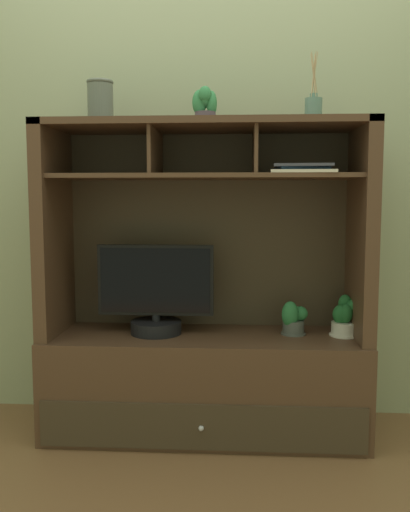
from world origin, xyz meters
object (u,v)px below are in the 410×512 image
Objects in this scene: magazine_stack_left at (302,169)px; diffuser_bottle at (313,108)px; potted_fern at (345,319)px; ceramic_vase at (100,102)px; media_console at (205,340)px; potted_orchid at (293,320)px; tv_monitor at (156,297)px; potted_succulent at (205,107)px.

diffuser_bottle is at bearing 33.26° from magazine_stack_left.
potted_fern is 1.50m from ceramic_vase.
magazine_stack_left is 0.27m from diffuser_bottle.
potted_orchid is (0.41, 0.01, 0.10)m from media_console.
media_console is at bearing 2.97° from tv_monitor.
potted_fern is (0.24, -0.01, 0.01)m from potted_orchid.
tv_monitor is 3.39× the size of potted_succulent.
ceramic_vase reaches higher than potted_fern.
tv_monitor reaches higher than potted_orchid.
magazine_stack_left is 1.06× the size of diffuser_bottle.
potted_orchid is at bearing 0.35° from ceramic_vase.
ceramic_vase is (-0.96, 0.03, 0.04)m from diffuser_bottle.
media_console reaches higher than potted_orchid.
ceramic_vase is at bearing 175.91° from magazine_stack_left.
diffuser_bottle reaches higher than media_console.
diffuser_bottle is (0.07, -0.04, 0.96)m from potted_orchid.
potted_orchid is 0.24m from potted_fern.
tv_monitor is 2.78× the size of ceramic_vase.
diffuser_bottle reaches higher than magazine_stack_left.
magazine_stack_left is (0.43, -0.06, 0.79)m from media_console.
magazine_stack_left is (0.02, -0.07, 0.69)m from potted_orchid.
media_console is 9.23× the size of potted_succulent.
media_console is at bearing 176.56° from diffuser_bottle.
magazine_stack_left is 1.95× the size of potted_succulent.
tv_monitor is at bearing -178.05° from potted_orchid.
media_console reaches higher than potted_fern.
media_console is at bearing -0.52° from ceramic_vase.
diffuser_bottle reaches higher than potted_succulent.
ceramic_vase is at bearing 176.23° from tv_monitor.
diffuser_bottle is (0.05, 0.03, 0.27)m from magazine_stack_left.
potted_succulent reaches higher than potted_orchid.
ceramic_vase is (-0.91, 0.07, 0.31)m from magazine_stack_left.
potted_orchid is 0.83× the size of ceramic_vase.
potted_orchid is 0.96m from diffuser_bottle.
media_console is 9.18× the size of potted_orchid.
ceramic_vase is (-0.48, 0.00, 1.10)m from media_console.
diffuser_bottle is 0.96m from ceramic_vase.
tv_monitor reaches higher than potted_fern.
tv_monitor is 0.89m from magazine_stack_left.
ceramic_vase is at bearing -179.40° from potted_succulent.
diffuser_bottle reaches higher than potted_orchid.
potted_fern is at bearing 0.37° from media_console.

